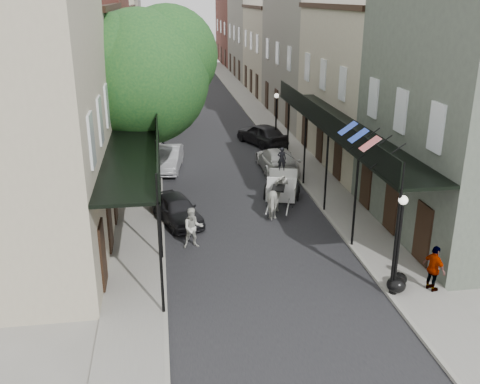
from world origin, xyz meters
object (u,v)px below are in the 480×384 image
object	(u,v)px
tree_far	(151,56)
pedestrian_sidewalk_left	(156,141)
car_left_mid	(168,159)
car_left_far	(163,111)
lamppost_right_near	(398,244)
pedestrian_walking	(193,228)
tree_near	(150,71)
pedestrian_sidewalk_right	(434,269)
car_left_near	(177,209)
carriage	(283,175)
horse	(278,198)
lamppost_right_far	(276,119)
car_right_far	(262,134)
car_right_near	(277,160)
lamppost_left	(157,181)

from	to	relation	value
tree_far	pedestrian_sidewalk_left	size ratio (longest dim) A/B	4.61
car_left_mid	car_left_far	size ratio (longest dim) A/B	0.76
lamppost_right_near	pedestrian_walking	bearing A→B (deg)	143.54
tree_near	pedestrian_sidewalk_right	distance (m)	16.55
car_left_near	pedestrian_walking	bearing A→B (deg)	-96.99
car_left_mid	car_left_near	bearing A→B (deg)	-80.05
carriage	car_left_near	world-z (taller)	carriage
carriage	tree_far	bearing A→B (deg)	130.76
horse	pedestrian_sidewalk_right	size ratio (longest dim) A/B	1.21
lamppost_right_near	car_left_near	world-z (taller)	lamppost_right_near
tree_far	lamppost_right_far	world-z (taller)	tree_far
horse	car_left_near	bearing A→B (deg)	19.38
lamppost_right_near	pedestrian_walking	world-z (taller)	lamppost_right_near
pedestrian_sidewalk_right	tree_far	bearing A→B (deg)	2.85
horse	pedestrian_sidewalk_right	distance (m)	8.90
pedestrian_sidewalk_left	car_right_far	distance (m)	7.79
pedestrian_walking	car_left_near	size ratio (longest dim) A/B	0.46
car_right_near	tree_near	bearing A→B (deg)	20.04
lamppost_left	pedestrian_walking	distance (m)	3.52
tree_far	pedestrian_sidewalk_left	world-z (taller)	tree_far
pedestrian_sidewalk_right	pedestrian_sidewalk_left	bearing A→B (deg)	9.52
car_left_far	lamppost_right_near	bearing A→B (deg)	-64.29
carriage	tree_near	bearing A→B (deg)	-175.69
lamppost_left	car_right_near	bearing A→B (deg)	43.64
lamppost_right_near	car_right_far	xyz separation A→B (m)	(-0.78, 21.00, -1.27)
horse	pedestrian_walking	xyz separation A→B (m)	(-4.31, -3.00, 0.01)
car_left_far	car_right_near	distance (m)	16.57
lamppost_left	car_right_far	bearing A→B (deg)	60.27
pedestrian_sidewalk_right	carriage	bearing A→B (deg)	-1.48
tree_far	pedestrian_sidewalk_right	size ratio (longest dim) A/B	5.00
pedestrian_sidewalk_left	pedestrian_sidewalk_right	xyz separation A→B (m)	(9.76, -18.99, -0.07)
tree_far	horse	world-z (taller)	tree_far
tree_near	car_right_near	size ratio (longest dim) A/B	1.98
lamppost_right_far	pedestrian_walking	bearing A→B (deg)	-114.28
pedestrian_walking	horse	bearing A→B (deg)	27.98
lamppost_right_far	car_left_near	size ratio (longest dim) A/B	0.95
tree_near	car_right_far	xyz separation A→B (m)	(7.52, 8.82, -5.71)
pedestrian_sidewalk_left	pedestrian_sidewalk_right	size ratio (longest dim) A/B	1.08
lamppost_right_near	pedestrian_walking	xyz separation A→B (m)	(-6.77, 5.00, -1.16)
tree_near	car_left_near	xyz separation A→B (m)	(0.95, -4.35, -5.82)
tree_far	car_right_near	bearing A→B (deg)	-57.10
car_left_near	car_right_far	distance (m)	14.72
pedestrian_sidewalk_right	lamppost_right_far	bearing A→B (deg)	-13.51
pedestrian_walking	car_right_near	size ratio (longest dim) A/B	0.37
car_right_near	lamppost_right_far	bearing A→B (deg)	-101.28
lamppost_right_near	car_left_near	xyz separation A→B (m)	(-7.35, 7.83, -1.39)
tree_near	car_left_far	distance (m)	18.74
carriage	car_right_far	world-z (taller)	carriage
lamppost_right_far	car_left_near	bearing A→B (deg)	-121.13
car_right_near	pedestrian_sidewalk_left	bearing A→B (deg)	-29.73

